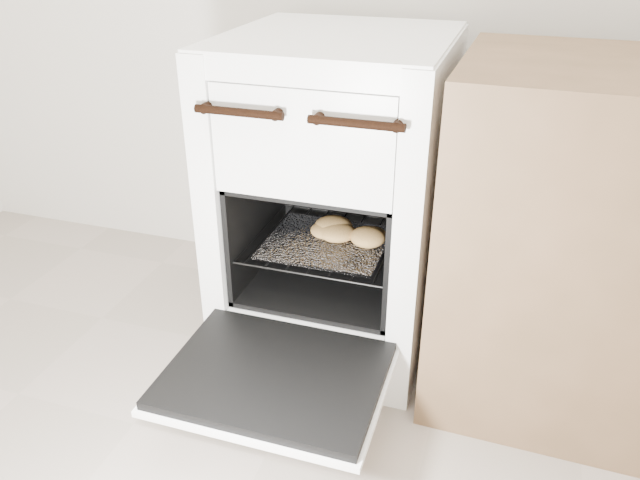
# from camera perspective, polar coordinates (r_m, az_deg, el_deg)

# --- Properties ---
(stove) EXTENTS (0.53, 0.59, 0.81)m
(stove) POSITION_cam_1_polar(r_m,az_deg,el_deg) (1.63, 1.40, 3.40)
(stove) COLOR white
(stove) RESTS_ON ground
(oven_door) EXTENTS (0.48, 0.37, 0.03)m
(oven_door) POSITION_cam_1_polar(r_m,az_deg,el_deg) (1.39, -4.15, -12.41)
(oven_door) COLOR black
(oven_door) RESTS_ON stove
(oven_rack) EXTENTS (0.39, 0.37, 0.01)m
(oven_rack) POSITION_cam_1_polar(r_m,az_deg,el_deg) (1.61, 0.77, -0.11)
(oven_rack) COLOR black
(oven_rack) RESTS_ON stove
(foil_sheet) EXTENTS (0.30, 0.27, 0.01)m
(foil_sheet) POSITION_cam_1_polar(r_m,az_deg,el_deg) (1.60, 0.59, -0.22)
(foil_sheet) COLOR silver
(foil_sheet) RESTS_ON oven_rack
(baked_rolls) EXTENTS (0.23, 0.15, 0.04)m
(baked_rolls) POSITION_cam_1_polar(r_m,az_deg,el_deg) (1.60, 2.35, 0.78)
(baked_rolls) COLOR #E3A65B
(baked_rolls) RESTS_ON foil_sheet
(counter) EXTENTS (0.82, 0.56, 0.81)m
(counter) POSITION_cam_1_polar(r_m,az_deg,el_deg) (1.55, 26.37, -0.78)
(counter) COLOR brown
(counter) RESTS_ON ground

